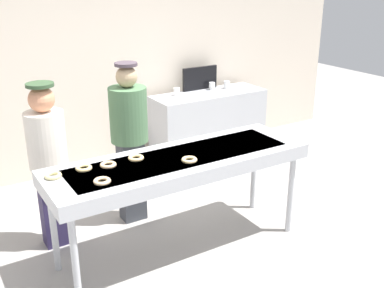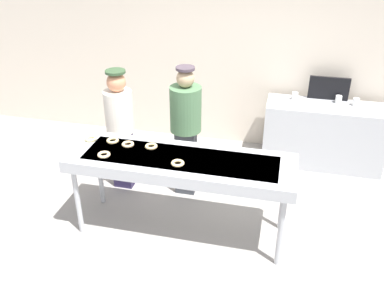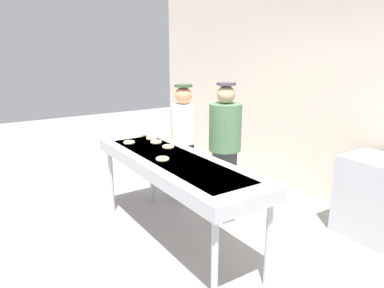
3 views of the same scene
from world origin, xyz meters
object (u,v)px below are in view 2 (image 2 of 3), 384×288
Objects in this scene: fryer_conveyor at (180,164)px; paper_cup_0 at (356,102)px; plain_donut_1 at (151,146)px; worker_assistant at (120,123)px; paper_cup_2 at (339,99)px; prep_counter at (323,135)px; plain_donut_0 at (178,163)px; paper_cup_1 at (295,96)px; plain_donut_2 at (113,141)px; plain_donut_5 at (128,144)px; plain_donut_4 at (91,139)px; plain_donut_3 at (104,155)px; worker_baker at (186,124)px; menu_display at (329,88)px.

fryer_conveyor is 2.72m from paper_cup_0.
fryer_conveyor is at bearing -20.51° from plain_donut_1.
worker_assistant is 2.93m from paper_cup_2.
prep_counter is (2.49, 1.16, -0.44)m from worker_assistant.
paper_cup_2 reaches higher than fryer_conveyor.
plain_donut_0 is 2.39m from paper_cup_1.
plain_donut_2 is 0.20m from plain_donut_5.
fryer_conveyor is 2.46m from prep_counter.
paper_cup_1 reaches higher than plain_donut_0.
plain_donut_4 is 1.32× the size of paper_cup_0.
plain_donut_0 is 1.32× the size of paper_cup_1.
paper_cup_2 is (2.48, 1.84, -0.01)m from plain_donut_2.
plain_donut_3 is 1.11m from worker_baker.
paper_cup_1 is (-0.44, 0.12, 0.49)m from prep_counter.
worker_assistant is (0.11, 0.56, -0.06)m from plain_donut_4.
plain_donut_5 is at bearing -176.81° from plain_donut_1.
plain_donut_1 and plain_donut_3 have the same top height.
plain_donut_2 is 0.25m from plain_donut_4.
menu_display is at bearing -143.20° from worker_assistant.
paper_cup_1 is at bearing 60.93° from fryer_conveyor.
prep_counter is at bearing -132.28° from worker_baker.
plain_donut_1 is 0.25× the size of menu_display.
plain_donut_5 is 0.68m from worker_assistant.
plain_donut_0 is 2.57m from prep_counter.
plain_donut_3 is 1.00× the size of plain_donut_5.
plain_donut_5 is (-0.61, 0.12, 0.09)m from fryer_conveyor.
paper_cup_0 is at bearing -135.34° from worker_baker.
prep_counter is at bearing -90.00° from menu_display.
menu_display reaches higher than prep_counter.
plain_donut_2 is 3.09m from paper_cup_2.
paper_cup_1 is (1.87, 2.13, -0.01)m from plain_donut_3.
plain_donut_0 is at bearing -127.35° from prep_counter.
plain_donut_5 is at bearing 67.47° from worker_baker.
menu_display is at bearing 46.02° from plain_donut_1.
fryer_conveyor is 17.52× the size of plain_donut_5.
paper_cup_0 is (1.90, 1.95, 0.08)m from fryer_conveyor.
fryer_conveyor is 0.63m from plain_donut_5.
paper_cup_0 is at bearing -148.76° from worker_assistant.
plain_donut_2 is at bearing 168.79° from fryer_conveyor.
plain_donut_1 and plain_donut_5 have the same top height.
paper_cup_0 is 0.19× the size of menu_display.
plain_donut_4 is 0.08× the size of worker_baker.
worker_baker reaches higher than paper_cup_2.
plain_donut_5 is 2.53m from paper_cup_1.
menu_display is (1.54, 2.10, 0.19)m from fryer_conveyor.
worker_assistant reaches higher than plain_donut_1.
plain_donut_0 is at bearing -86.23° from fryer_conveyor.
worker_assistant is at bearing -156.40° from paper_cup_0.
prep_counter is at bearing -136.83° from paper_cup_2.
worker_baker is at bearing 100.10° from fryer_conveyor.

